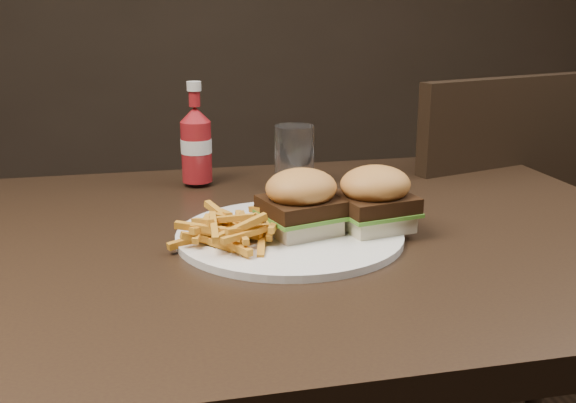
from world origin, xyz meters
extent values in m
cube|color=black|center=(0.00, 0.00, 0.73)|extent=(1.20, 0.80, 0.04)
cube|color=black|center=(0.52, 0.50, 0.43)|extent=(0.57, 0.57, 0.04)
cylinder|color=white|center=(0.05, -0.04, 0.76)|extent=(0.31, 0.31, 0.01)
cube|color=beige|center=(0.07, -0.04, 0.77)|extent=(0.11, 0.10, 0.02)
cube|color=beige|center=(0.17, -0.05, 0.77)|extent=(0.10, 0.10, 0.02)
cylinder|color=maroon|center=(-0.04, 0.27, 0.81)|extent=(0.07, 0.07, 0.10)
cylinder|color=white|center=(0.12, 0.22, 0.81)|extent=(0.08, 0.08, 0.11)
camera|label=1|loc=(-0.14, -0.87, 1.06)|focal=42.00mm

